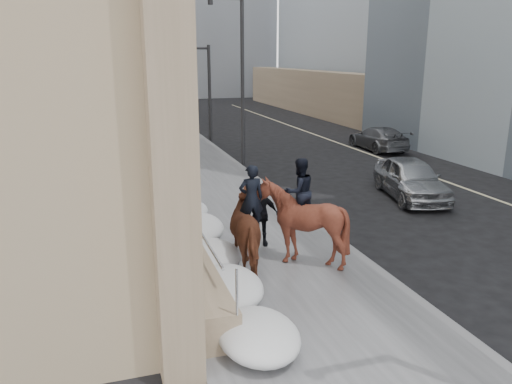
{
  "coord_description": "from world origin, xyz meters",
  "views": [
    {
      "loc": [
        -3.87,
        -9.73,
        5.37
      ],
      "look_at": [
        0.14,
        3.03,
        1.7
      ],
      "focal_mm": 35.0,
      "sensor_mm": 36.0,
      "label": 1
    }
  ],
  "objects_px": {
    "car_silver": "(411,178)",
    "car_grey": "(378,138)",
    "pedestrian": "(260,215)",
    "mounted_horse_right": "(300,219)",
    "mounted_horse_left": "(252,228)"
  },
  "relations": [
    {
      "from": "car_grey",
      "to": "pedestrian",
      "type": "bearing_deg",
      "value": 49.62
    },
    {
      "from": "mounted_horse_right",
      "to": "car_grey",
      "type": "bearing_deg",
      "value": -137.61
    },
    {
      "from": "pedestrian",
      "to": "car_silver",
      "type": "relative_size",
      "value": 0.39
    },
    {
      "from": "mounted_horse_right",
      "to": "mounted_horse_left",
      "type": "bearing_deg",
      "value": -12.44
    },
    {
      "from": "pedestrian",
      "to": "car_silver",
      "type": "height_order",
      "value": "pedestrian"
    },
    {
      "from": "pedestrian",
      "to": "car_grey",
      "type": "distance_m",
      "value": 17.1
    },
    {
      "from": "car_silver",
      "to": "car_grey",
      "type": "relative_size",
      "value": 0.98
    },
    {
      "from": "mounted_horse_right",
      "to": "car_grey",
      "type": "distance_m",
      "value": 17.91
    },
    {
      "from": "car_silver",
      "to": "car_grey",
      "type": "xyz_separation_m",
      "value": [
        4.2,
        9.46,
        -0.1
      ]
    },
    {
      "from": "pedestrian",
      "to": "mounted_horse_right",
      "type": "bearing_deg",
      "value": -59.82
    },
    {
      "from": "mounted_horse_left",
      "to": "car_silver",
      "type": "bearing_deg",
      "value": -146.33
    },
    {
      "from": "mounted_horse_left",
      "to": "pedestrian",
      "type": "distance_m",
      "value": 1.65
    },
    {
      "from": "mounted_horse_right",
      "to": "car_grey",
      "type": "relative_size",
      "value": 0.59
    },
    {
      "from": "mounted_horse_left",
      "to": "pedestrian",
      "type": "xyz_separation_m",
      "value": [
        0.67,
        1.49,
        -0.17
      ]
    },
    {
      "from": "mounted_horse_left",
      "to": "mounted_horse_right",
      "type": "relative_size",
      "value": 0.96
    }
  ]
}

